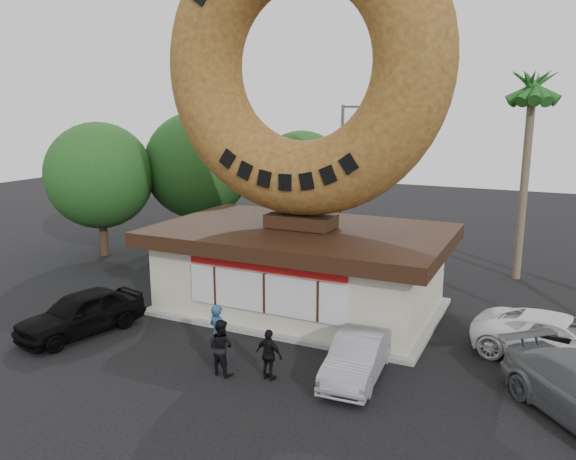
% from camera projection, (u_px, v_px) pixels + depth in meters
% --- Properties ---
extents(ground, '(90.00, 90.00, 0.00)m').
position_uv_depth(ground, '(220.00, 370.00, 17.11)').
color(ground, black).
rests_on(ground, ground).
extents(donut_shop, '(11.20, 7.20, 3.80)m').
position_uv_depth(donut_shop, '(301.00, 265.00, 22.02)').
color(donut_shop, beige).
rests_on(donut_shop, ground).
extents(giant_donut, '(11.12, 2.83, 11.12)m').
position_uv_depth(giant_donut, '(302.00, 65.00, 20.42)').
color(giant_donut, olive).
rests_on(giant_donut, donut_shop).
extents(tree_west, '(6.00, 6.00, 7.65)m').
position_uv_depth(tree_west, '(198.00, 166.00, 31.58)').
color(tree_west, '#473321').
rests_on(tree_west, ground).
extents(tree_mid, '(5.20, 5.20, 6.63)m').
position_uv_depth(tree_mid, '(301.00, 178.00, 31.17)').
color(tree_mid, '#473321').
rests_on(tree_mid, ground).
extents(tree_far, '(5.60, 5.60, 7.14)m').
position_uv_depth(tree_far, '(100.00, 176.00, 29.58)').
color(tree_far, '#473321').
rests_on(tree_far, ground).
extents(palm_near, '(2.60, 2.60, 9.75)m').
position_uv_depth(palm_near, '(532.00, 94.00, 24.54)').
color(palm_near, '#726651').
rests_on(palm_near, ground).
extents(street_lamp, '(2.11, 0.20, 8.00)m').
position_uv_depth(street_lamp, '(344.00, 170.00, 31.06)').
color(street_lamp, '#59595E').
rests_on(street_lamp, ground).
extents(person_left, '(0.81, 0.65, 1.93)m').
position_uv_depth(person_left, '(218.00, 334.00, 17.36)').
color(person_left, navy).
rests_on(person_left, ground).
extents(person_center, '(0.90, 0.74, 1.71)m').
position_uv_depth(person_center, '(221.00, 347.00, 16.68)').
color(person_center, black).
rests_on(person_center, ground).
extents(person_right, '(0.96, 0.53, 1.55)m').
position_uv_depth(person_right, '(269.00, 355.00, 16.35)').
color(person_right, black).
rests_on(person_right, ground).
extents(car_black, '(2.85, 4.82, 1.54)m').
position_uv_depth(car_black, '(81.00, 313.00, 19.72)').
color(car_black, black).
rests_on(car_black, ground).
extents(car_silver, '(1.64, 4.01, 1.29)m').
position_uv_depth(car_silver, '(358.00, 356.00, 16.53)').
color(car_silver, gray).
rests_on(car_silver, ground).
extents(car_white, '(5.62, 3.31, 1.47)m').
position_uv_depth(car_white, '(562.00, 340.00, 17.47)').
color(car_white, white).
rests_on(car_white, ground).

